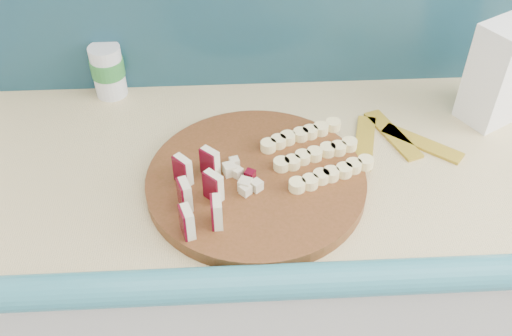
{
  "coord_description": "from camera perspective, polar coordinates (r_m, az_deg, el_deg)",
  "views": [
    {
      "loc": [
        -0.44,
        0.64,
        1.67
      ],
      "look_at": [
        -0.4,
        1.43,
        0.96
      ],
      "focal_mm": 40.0,
      "sensor_mm": 36.0,
      "label": 1
    }
  ],
  "objects": [
    {
      "name": "flour_bag",
      "position": [
        1.3,
        23.37,
        8.74
      ],
      "size": [
        0.16,
        0.14,
        0.22
      ],
      "primitive_type": "cube",
      "rotation": [
        0.0,
        0.0,
        0.52
      ],
      "color": "white",
      "rests_on": "kitchen_counter"
    },
    {
      "name": "apple_wedges",
      "position": [
        1.01,
        -5.73,
        -2.26
      ],
      "size": [
        0.09,
        0.19,
        0.06
      ],
      "color": "beige",
      "rests_on": "cutting_board"
    },
    {
      "name": "banana_slices",
      "position": [
        1.11,
        5.96,
        1.41
      ],
      "size": [
        0.22,
        0.2,
        0.02
      ],
      "color": "#FFEA9B",
      "rests_on": "cutting_board"
    },
    {
      "name": "cutting_board",
      "position": [
        1.08,
        0.0,
        -1.3
      ],
      "size": [
        0.54,
        0.54,
        0.03
      ],
      "primitive_type": "cylinder",
      "rotation": [
        0.0,
        0.0,
        0.37
      ],
      "color": "#4A2B0F",
      "rests_on": "kitchen_counter"
    },
    {
      "name": "banana_peel",
      "position": [
        1.22,
        13.54,
        2.74
      ],
      "size": [
        0.24,
        0.2,
        0.01
      ],
      "rotation": [
        0.0,
        0.0,
        0.18
      ],
      "color": "gold",
      "rests_on": "kitchen_counter"
    },
    {
      "name": "apple_chunks",
      "position": [
        1.06,
        -1.29,
        -0.79
      ],
      "size": [
        0.06,
        0.07,
        0.02
      ],
      "color": "beige",
      "rests_on": "cutting_board"
    },
    {
      "name": "kitchen_counter",
      "position": [
        1.58,
        18.51,
        -11.15
      ],
      "size": [
        2.2,
        0.63,
        0.91
      ],
      "color": "beige",
      "rests_on": "ground"
    },
    {
      "name": "canister",
      "position": [
        1.34,
        -14.59,
        9.45
      ],
      "size": [
        0.07,
        0.07,
        0.12
      ],
      "rotation": [
        0.0,
        0.0,
        0.37
      ],
      "color": "silver",
      "rests_on": "kitchen_counter"
    }
  ]
}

